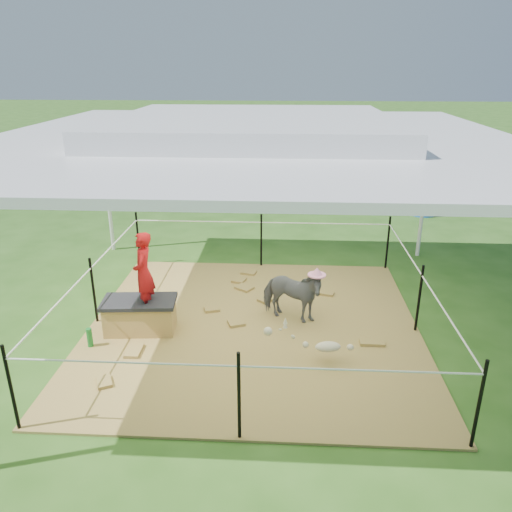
# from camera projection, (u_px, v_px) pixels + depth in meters

# --- Properties ---
(ground) EXTENTS (90.00, 90.00, 0.00)m
(ground) POSITION_uv_depth(u_px,v_px,m) (254.00, 327.00, 7.05)
(ground) COLOR #2D5919
(ground) RESTS_ON ground
(hay_patch) EXTENTS (4.60, 4.60, 0.03)m
(hay_patch) POSITION_uv_depth(u_px,v_px,m) (254.00, 326.00, 7.05)
(hay_patch) COLOR brown
(hay_patch) RESTS_ON ground
(canopy_tent) EXTENTS (6.30, 6.30, 2.90)m
(canopy_tent) POSITION_uv_depth(u_px,v_px,m) (253.00, 133.00, 6.08)
(canopy_tent) COLOR silver
(canopy_tent) RESTS_ON ground
(rope_fence) EXTENTS (4.54, 4.54, 1.00)m
(rope_fence) POSITION_uv_depth(u_px,v_px,m) (253.00, 286.00, 6.82)
(rope_fence) COLOR black
(rope_fence) RESTS_ON ground
(straw_bale) EXTENTS (0.96, 0.54, 0.41)m
(straw_bale) POSITION_uv_depth(u_px,v_px,m) (140.00, 317.00, 6.84)
(straw_bale) COLOR #A47B3B
(straw_bale) RESTS_ON hay_patch
(dark_cloth) EXTENTS (1.03, 0.60, 0.05)m
(dark_cloth) POSITION_uv_depth(u_px,v_px,m) (139.00, 302.00, 6.76)
(dark_cloth) COLOR black
(dark_cloth) RESTS_ON straw_bale
(woman) EXTENTS (0.30, 0.43, 1.11)m
(woman) POSITION_uv_depth(u_px,v_px,m) (143.00, 266.00, 6.56)
(woman) COLOR red
(woman) RESTS_ON straw_bale
(green_bottle) EXTENTS (0.08, 0.08, 0.26)m
(green_bottle) POSITION_uv_depth(u_px,v_px,m) (90.00, 337.00, 6.48)
(green_bottle) COLOR #1A7628
(green_bottle) RESTS_ON hay_patch
(pony) EXTENTS (1.03, 0.75, 0.80)m
(pony) POSITION_uv_depth(u_px,v_px,m) (291.00, 295.00, 7.05)
(pony) COLOR #535258
(pony) RESTS_ON hay_patch
(pink_hat) EXTENTS (0.25, 0.25, 0.11)m
(pink_hat) POSITION_uv_depth(u_px,v_px,m) (292.00, 265.00, 6.89)
(pink_hat) COLOR #FF93C3
(pink_hat) RESTS_ON pony
(foal) EXTENTS (0.94, 0.60, 0.49)m
(foal) POSITION_uv_depth(u_px,v_px,m) (328.00, 345.00, 6.09)
(foal) COLOR beige
(foal) RESTS_ON hay_patch
(trash_barrel) EXTENTS (0.70, 0.70, 0.92)m
(trash_barrel) POSITION_uv_depth(u_px,v_px,m) (424.00, 196.00, 12.12)
(trash_barrel) COLOR blue
(trash_barrel) RESTS_ON ground
(picnic_table_near) EXTENTS (1.86, 1.43, 0.73)m
(picnic_table_near) POSITION_uv_depth(u_px,v_px,m) (329.00, 174.00, 15.00)
(picnic_table_near) COLOR brown
(picnic_table_near) RESTS_ON ground
(picnic_table_far) EXTENTS (1.77, 1.39, 0.68)m
(picnic_table_far) POSITION_uv_depth(u_px,v_px,m) (460.00, 174.00, 15.09)
(picnic_table_far) COLOR brown
(picnic_table_far) RESTS_ON ground
(distant_person) EXTENTS (0.65, 0.54, 1.21)m
(distant_person) POSITION_uv_depth(u_px,v_px,m) (360.00, 171.00, 14.21)
(distant_person) COLOR #3065B6
(distant_person) RESTS_ON ground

